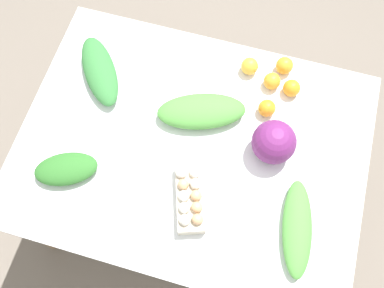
# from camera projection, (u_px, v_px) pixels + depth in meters

# --- Properties ---
(ground_plane) EXTENTS (8.00, 8.00, 0.00)m
(ground_plane) POSITION_uv_depth(u_px,v_px,m) (192.00, 194.00, 2.47)
(ground_plane) COLOR #70665B
(dining_table) EXTENTS (1.43, 1.08, 0.76)m
(dining_table) POSITION_uv_depth(u_px,v_px,m) (192.00, 153.00, 1.85)
(dining_table) COLOR silver
(dining_table) RESTS_ON ground_plane
(cabbage_purple) EXTENTS (0.18, 0.18, 0.18)m
(cabbage_purple) POSITION_uv_depth(u_px,v_px,m) (274.00, 142.00, 1.68)
(cabbage_purple) COLOR #6B2366
(cabbage_purple) RESTS_ON dining_table
(egg_carton) EXTENTS (0.19, 0.29, 0.09)m
(egg_carton) POSITION_uv_depth(u_px,v_px,m) (190.00, 198.00, 1.64)
(egg_carton) COLOR beige
(egg_carton) RESTS_ON dining_table
(greens_bunch_beet_tops) EXTENTS (0.17, 0.39, 0.07)m
(greens_bunch_beet_tops) POSITION_uv_depth(u_px,v_px,m) (297.00, 228.00, 1.61)
(greens_bunch_beet_tops) COLOR #4C933D
(greens_bunch_beet_tops) RESTS_ON dining_table
(greens_bunch_scallion) EXTENTS (0.40, 0.27, 0.09)m
(greens_bunch_scallion) POSITION_uv_depth(u_px,v_px,m) (201.00, 111.00, 1.78)
(greens_bunch_scallion) COLOR #4C933D
(greens_bunch_scallion) RESTS_ON dining_table
(greens_bunch_chard) EXTENTS (0.28, 0.23, 0.07)m
(greens_bunch_chard) POSITION_uv_depth(u_px,v_px,m) (66.00, 169.00, 1.70)
(greens_bunch_chard) COLOR #2D6B28
(greens_bunch_chard) RESTS_ON dining_table
(greens_bunch_dandelion) EXTENTS (0.32, 0.37, 0.08)m
(greens_bunch_dandelion) POSITION_uv_depth(u_px,v_px,m) (100.00, 71.00, 1.86)
(greens_bunch_dandelion) COLOR #337538
(greens_bunch_dandelion) RESTS_ON dining_table
(orange_0) EXTENTS (0.08, 0.08, 0.08)m
(orange_0) POSITION_uv_depth(u_px,v_px,m) (284.00, 66.00, 1.87)
(orange_0) COLOR orange
(orange_0) RESTS_ON dining_table
(orange_1) EXTENTS (0.07, 0.07, 0.07)m
(orange_1) POSITION_uv_depth(u_px,v_px,m) (272.00, 81.00, 1.84)
(orange_1) COLOR orange
(orange_1) RESTS_ON dining_table
(orange_2) EXTENTS (0.08, 0.08, 0.08)m
(orange_2) POSITION_uv_depth(u_px,v_px,m) (250.00, 66.00, 1.87)
(orange_2) COLOR #F9A833
(orange_2) RESTS_ON dining_table
(orange_3) EXTENTS (0.07, 0.07, 0.07)m
(orange_3) POSITION_uv_depth(u_px,v_px,m) (267.00, 108.00, 1.79)
(orange_3) COLOR orange
(orange_3) RESTS_ON dining_table
(orange_4) EXTENTS (0.07, 0.07, 0.07)m
(orange_4) POSITION_uv_depth(u_px,v_px,m) (292.00, 88.00, 1.83)
(orange_4) COLOR orange
(orange_4) RESTS_ON dining_table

